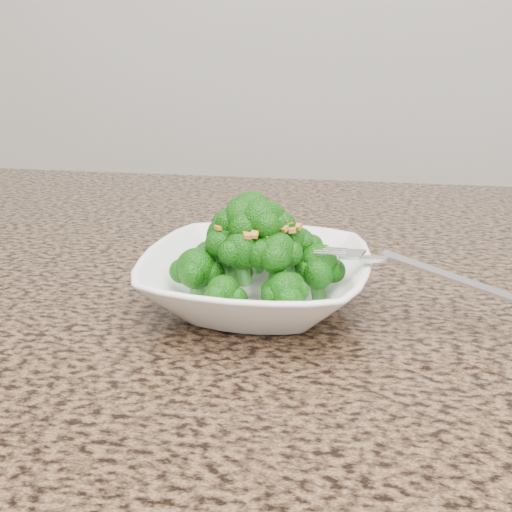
# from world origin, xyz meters

# --- Properties ---
(granite_counter) EXTENTS (1.64, 1.04, 0.03)m
(granite_counter) POSITION_xyz_m (0.00, 0.30, 0.89)
(granite_counter) COLOR brown
(granite_counter) RESTS_ON cabinet
(bowl) EXTENTS (0.22, 0.22, 0.05)m
(bowl) POSITION_xyz_m (0.00, 0.29, 0.93)
(bowl) COLOR white
(bowl) RESTS_ON granite_counter
(broccoli_pile) EXTENTS (0.18, 0.18, 0.07)m
(broccoli_pile) POSITION_xyz_m (0.00, 0.29, 0.99)
(broccoli_pile) COLOR #135C0A
(broccoli_pile) RESTS_ON bowl
(garlic_topping) EXTENTS (0.11, 0.11, 0.01)m
(garlic_topping) POSITION_xyz_m (0.00, 0.29, 1.02)
(garlic_topping) COLOR gold
(garlic_topping) RESTS_ON broccoli_pile
(fork) EXTENTS (0.19, 0.08, 0.01)m
(fork) POSITION_xyz_m (0.11, 0.28, 0.96)
(fork) COLOR silver
(fork) RESTS_ON bowl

